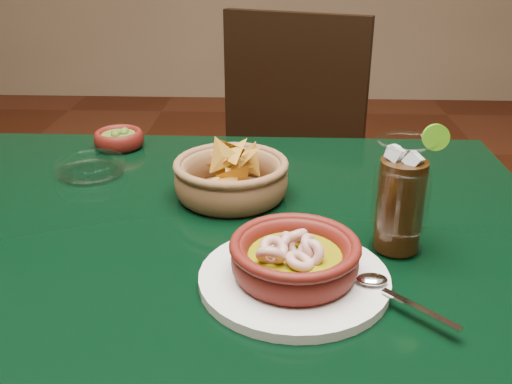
{
  "coord_description": "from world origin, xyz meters",
  "views": [
    {
      "loc": [
        0.17,
        -0.77,
        1.15
      ],
      "look_at": [
        0.14,
        -0.02,
        0.81
      ],
      "focal_mm": 40.0,
      "sensor_mm": 36.0,
      "label": 1
    }
  ],
  "objects_px": {
    "shrimp_plate": "(295,263)",
    "chip_basket": "(231,177)",
    "cola_drink": "(401,198)",
    "dining_table": "(170,275)",
    "dining_chair": "(277,177)"
  },
  "relations": [
    {
      "from": "shrimp_plate",
      "to": "chip_basket",
      "type": "distance_m",
      "value": 0.27
    },
    {
      "from": "shrimp_plate",
      "to": "chip_basket",
      "type": "bearing_deg",
      "value": 111.43
    },
    {
      "from": "shrimp_plate",
      "to": "cola_drink",
      "type": "height_order",
      "value": "cola_drink"
    },
    {
      "from": "dining_table",
      "to": "dining_chair",
      "type": "distance_m",
      "value": 0.74
    },
    {
      "from": "cola_drink",
      "to": "dining_table",
      "type": "bearing_deg",
      "value": 168.16
    },
    {
      "from": "dining_table",
      "to": "chip_basket",
      "type": "bearing_deg",
      "value": 44.38
    },
    {
      "from": "chip_basket",
      "to": "shrimp_plate",
      "type": "bearing_deg",
      "value": -68.57
    },
    {
      "from": "dining_chair",
      "to": "cola_drink",
      "type": "xyz_separation_m",
      "value": [
        0.17,
        -0.78,
        0.3
      ]
    },
    {
      "from": "dining_table",
      "to": "cola_drink",
      "type": "xyz_separation_m",
      "value": [
        0.34,
        -0.07,
        0.18
      ]
    },
    {
      "from": "shrimp_plate",
      "to": "cola_drink",
      "type": "bearing_deg",
      "value": 32.98
    },
    {
      "from": "shrimp_plate",
      "to": "chip_basket",
      "type": "height_order",
      "value": "chip_basket"
    },
    {
      "from": "chip_basket",
      "to": "dining_chair",
      "type": "bearing_deg",
      "value": 83.26
    },
    {
      "from": "shrimp_plate",
      "to": "chip_basket",
      "type": "relative_size",
      "value": 1.35
    },
    {
      "from": "cola_drink",
      "to": "dining_chair",
      "type": "bearing_deg",
      "value": 102.33
    },
    {
      "from": "shrimp_plate",
      "to": "cola_drink",
      "type": "xyz_separation_m",
      "value": [
        0.14,
        0.09,
        0.05
      ]
    }
  ]
}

